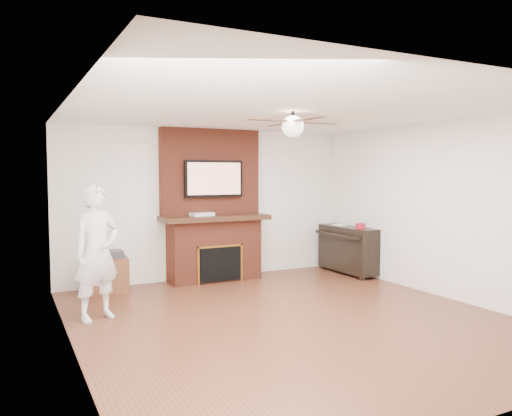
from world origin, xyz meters
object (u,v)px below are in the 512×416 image
person (97,252)px  piano (347,248)px  fireplace (213,220)px  side_table (109,273)px

person → piano: bearing=-11.6°
fireplace → person: fireplace is taller
fireplace → side_table: size_ratio=4.11×
fireplace → piano: fireplace is taller
side_table → piano: bearing=-3.3°
fireplace → person: bearing=-144.8°
fireplace → side_table: fireplace is taller
person → side_table: bearing=51.6°
person → piano: person is taller
piano → fireplace: bearing=164.5°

